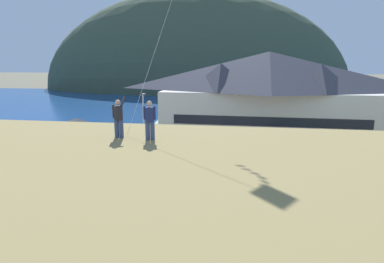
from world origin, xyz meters
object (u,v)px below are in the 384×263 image
(parked_car_corner_spot, at_px, (214,169))
(person_companion, at_px, (150,119))
(parked_car_mid_row_near, at_px, (135,162))
(parked_car_front_row_red, at_px, (230,204))
(storage_shed_near_lot, at_px, (79,143))
(person_kite_flyer, at_px, (118,117))
(parked_car_mid_row_far, at_px, (51,188))
(parked_car_front_row_silver, at_px, (363,179))
(parked_car_lone_by_shed, at_px, (332,205))
(parking_light_pole, at_px, (144,124))
(harbor_lodge, at_px, (268,96))
(storage_shed_waterside, at_px, (183,125))
(parked_car_front_row_end, at_px, (136,196))
(moored_boat_wharfside, at_px, (165,122))
(wharf_dock, at_px, (190,121))
(parked_car_mid_row_center, at_px, (292,174))

(parked_car_corner_spot, relative_size, person_companion, 2.50)
(parked_car_mid_row_near, bearing_deg, parked_car_front_row_red, -40.67)
(storage_shed_near_lot, relative_size, person_kite_flyer, 3.84)
(parked_car_mid_row_far, distance_m, parked_car_front_row_silver, 25.62)
(parked_car_lone_by_shed, relative_size, parked_car_mid_row_far, 1.00)
(person_companion, bearing_deg, parking_light_pole, 108.10)
(harbor_lodge, distance_m, person_companion, 30.66)
(parked_car_lone_by_shed, xyz_separation_m, parked_car_mid_row_near, (-16.70, 7.53, 0.00))
(storage_shed_near_lot, bearing_deg, person_kite_flyer, -56.06)
(harbor_lodge, bearing_deg, storage_shed_near_lot, -145.04)
(storage_shed_waterside, distance_m, parked_car_lone_by_shed, 25.42)
(parked_car_mid_row_far, height_order, parked_car_front_row_end, same)
(parked_car_front_row_end, bearing_deg, person_companion, -65.73)
(person_companion, bearing_deg, harbor_lodge, 76.19)
(parked_car_mid_row_near, bearing_deg, storage_shed_waterside, 79.70)
(moored_boat_wharfside, height_order, parked_car_mid_row_near, moored_boat_wharfside)
(person_companion, bearing_deg, moored_boat_wharfside, 102.58)
(parked_car_mid_row_far, bearing_deg, storage_shed_waterside, 72.36)
(wharf_dock, distance_m, parking_light_pole, 25.10)
(harbor_lodge, distance_m, parking_light_pole, 17.45)
(storage_shed_waterside, distance_m, person_kite_flyer, 29.90)
(parked_car_front_row_silver, bearing_deg, parked_car_lone_by_shed, -123.74)
(moored_boat_wharfside, xyz_separation_m, person_kite_flyer, (7.32, -39.43, 7.56))
(parked_car_lone_by_shed, height_order, parked_car_corner_spot, same)
(wharf_dock, height_order, parked_car_front_row_end, parked_car_front_row_end)
(storage_shed_near_lot, bearing_deg, parking_light_pole, 24.18)
(parked_car_corner_spot, height_order, person_kite_flyer, person_kite_flyer)
(harbor_lodge, relative_size, parked_car_lone_by_shed, 6.76)
(person_companion, bearing_deg, parked_car_mid_row_center, 59.31)
(parked_car_front_row_silver, xyz_separation_m, person_kite_flyer, (-15.85, -14.06, 7.22))
(storage_shed_near_lot, xyz_separation_m, person_kite_flyer, (10.68, -15.87, 5.55))
(wharf_dock, height_order, moored_boat_wharfside, moored_boat_wharfside)
(parked_car_mid_row_near, bearing_deg, parked_car_front_row_end, -71.09)
(storage_shed_waterside, height_order, parked_car_mid_row_near, storage_shed_waterside)
(parked_car_mid_row_center, distance_m, person_companion, 18.26)
(wharf_dock, relative_size, parked_car_mid_row_center, 3.37)
(parked_car_lone_by_shed, height_order, parking_light_pole, parking_light_pole)
(parked_car_mid_row_center, xyz_separation_m, parking_light_pole, (-14.71, 4.37, 3.29))
(parked_car_mid_row_far, height_order, parked_car_front_row_silver, same)
(wharf_dock, xyz_separation_m, person_kite_flyer, (3.70, -43.35, 7.93))
(storage_shed_waterside, bearing_deg, parked_car_lone_by_shed, -55.88)
(parked_car_front_row_silver, bearing_deg, parked_car_mid_row_center, 178.33)
(parking_light_pole, bearing_deg, wharf_dock, 87.86)
(moored_boat_wharfside, xyz_separation_m, parking_light_pole, (2.70, -20.84, 3.63))
(parked_car_mid_row_far, bearing_deg, person_kite_flyer, -41.60)
(storage_shed_near_lot, bearing_deg, parked_car_lone_by_shed, -18.78)
(moored_boat_wharfside, height_order, parked_car_lone_by_shed, moored_boat_wharfside)
(parked_car_front_row_silver, xyz_separation_m, parked_car_mid_row_near, (-20.62, 1.65, 0.00))
(moored_boat_wharfside, height_order, parked_car_corner_spot, moored_boat_wharfside)
(parked_car_mid_row_near, xyz_separation_m, person_kite_flyer, (4.77, -15.71, 7.22))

